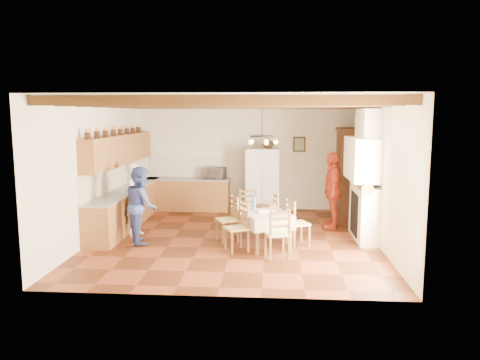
{
  "coord_description": "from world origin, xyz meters",
  "views": [
    {
      "loc": [
        0.82,
        -9.87,
        2.72
      ],
      "look_at": [
        0.1,
        0.3,
        1.25
      ],
      "focal_mm": 35.0,
      "sensor_mm": 36.0,
      "label": 1
    }
  ],
  "objects_px": {
    "dining_table": "(262,213)",
    "chair_left_near": "(236,227)",
    "chair_right_near": "(298,222)",
    "hutch": "(348,174)",
    "chair_left_far": "(227,219)",
    "refrigerator": "(263,181)",
    "person_woman_blue": "(141,205)",
    "microwave": "(215,173)",
    "chair_end_near": "(277,233)",
    "chair_end_far": "(248,210)",
    "person_man": "(135,199)",
    "person_woman_red": "(332,190)",
    "chair_right_far": "(283,215)"
  },
  "relations": [
    {
      "from": "dining_table",
      "to": "person_woman_red",
      "type": "xyz_separation_m",
      "value": [
        1.64,
        1.45,
        0.27
      ]
    },
    {
      "from": "person_man",
      "to": "person_woman_red",
      "type": "height_order",
      "value": "person_woman_red"
    },
    {
      "from": "hutch",
      "to": "chair_right_near",
      "type": "xyz_separation_m",
      "value": [
        -1.4,
        -2.64,
        -0.69
      ]
    },
    {
      "from": "chair_left_far",
      "to": "microwave",
      "type": "height_order",
      "value": "microwave"
    },
    {
      "from": "refrigerator",
      "to": "chair_right_far",
      "type": "bearing_deg",
      "value": -76.58
    },
    {
      "from": "person_woman_blue",
      "to": "microwave",
      "type": "height_order",
      "value": "person_woman_blue"
    },
    {
      "from": "microwave",
      "to": "chair_left_far",
      "type": "bearing_deg",
      "value": -60.4
    },
    {
      "from": "dining_table",
      "to": "chair_right_near",
      "type": "bearing_deg",
      "value": -7.37
    },
    {
      "from": "chair_left_far",
      "to": "person_woman_red",
      "type": "height_order",
      "value": "person_woman_red"
    },
    {
      "from": "refrigerator",
      "to": "chair_left_near",
      "type": "height_order",
      "value": "refrigerator"
    },
    {
      "from": "person_woman_red",
      "to": "chair_right_far",
      "type": "bearing_deg",
      "value": -49.63
    },
    {
      "from": "chair_end_far",
      "to": "person_woman_red",
      "type": "height_order",
      "value": "person_woman_red"
    },
    {
      "from": "refrigerator",
      "to": "person_woman_blue",
      "type": "relative_size",
      "value": 1.1
    },
    {
      "from": "chair_right_far",
      "to": "chair_end_near",
      "type": "relative_size",
      "value": 1.0
    },
    {
      "from": "person_woman_red",
      "to": "refrigerator",
      "type": "bearing_deg",
      "value": -126.4
    },
    {
      "from": "refrigerator",
      "to": "chair_left_near",
      "type": "distance_m",
      "value": 3.59
    },
    {
      "from": "dining_table",
      "to": "microwave",
      "type": "height_order",
      "value": "microwave"
    },
    {
      "from": "chair_end_far",
      "to": "microwave",
      "type": "bearing_deg",
      "value": 109.1
    },
    {
      "from": "refrigerator",
      "to": "dining_table",
      "type": "distance_m",
      "value": 2.95
    },
    {
      "from": "person_man",
      "to": "chair_end_near",
      "type": "bearing_deg",
      "value": -100.58
    },
    {
      "from": "chair_right_near",
      "to": "chair_end_near",
      "type": "xyz_separation_m",
      "value": [
        -0.43,
        -0.86,
        0.0
      ]
    },
    {
      "from": "dining_table",
      "to": "chair_left_near",
      "type": "relative_size",
      "value": 1.91
    },
    {
      "from": "dining_table",
      "to": "chair_right_far",
      "type": "height_order",
      "value": "chair_right_far"
    },
    {
      "from": "hutch",
      "to": "chair_end_near",
      "type": "distance_m",
      "value": 4.02
    },
    {
      "from": "refrigerator",
      "to": "chair_right_far",
      "type": "xyz_separation_m",
      "value": [
        0.51,
        -2.31,
        -0.41
      ]
    },
    {
      "from": "refrigerator",
      "to": "dining_table",
      "type": "relative_size",
      "value": 0.97
    },
    {
      "from": "person_woman_red",
      "to": "chair_right_near",
      "type": "bearing_deg",
      "value": -24.68
    },
    {
      "from": "chair_left_far",
      "to": "chair_right_far",
      "type": "relative_size",
      "value": 1.0
    },
    {
      "from": "chair_end_far",
      "to": "microwave",
      "type": "height_order",
      "value": "microwave"
    },
    {
      "from": "refrigerator",
      "to": "person_man",
      "type": "height_order",
      "value": "refrigerator"
    },
    {
      "from": "dining_table",
      "to": "chair_left_far",
      "type": "distance_m",
      "value": 0.76
    },
    {
      "from": "chair_right_near",
      "to": "dining_table",
      "type": "bearing_deg",
      "value": 58.82
    },
    {
      "from": "chair_right_near",
      "to": "chair_end_near",
      "type": "height_order",
      "value": "same"
    },
    {
      "from": "chair_end_far",
      "to": "dining_table",
      "type": "bearing_deg",
      "value": -78.53
    },
    {
      "from": "chair_left_far",
      "to": "chair_end_far",
      "type": "distance_m",
      "value": 1.0
    },
    {
      "from": "chair_left_near",
      "to": "microwave",
      "type": "bearing_deg",
      "value": 165.81
    },
    {
      "from": "hutch",
      "to": "chair_left_far",
      "type": "bearing_deg",
      "value": -139.56
    },
    {
      "from": "hutch",
      "to": "chair_left_near",
      "type": "relative_size",
      "value": 2.43
    },
    {
      "from": "chair_left_far",
      "to": "chair_right_far",
      "type": "bearing_deg",
      "value": 85.85
    },
    {
      "from": "chair_right_near",
      "to": "chair_left_near",
      "type": "bearing_deg",
      "value": 88.17
    },
    {
      "from": "refrigerator",
      "to": "person_woman_blue",
      "type": "xyz_separation_m",
      "value": [
        -2.48,
        -3.07,
        -0.08
      ]
    },
    {
      "from": "chair_right_far",
      "to": "chair_end_far",
      "type": "xyz_separation_m",
      "value": [
        -0.8,
        0.42,
        0.0
      ]
    },
    {
      "from": "dining_table",
      "to": "chair_left_far",
      "type": "xyz_separation_m",
      "value": [
        -0.73,
        0.13,
        -0.16
      ]
    },
    {
      "from": "person_man",
      "to": "dining_table",
      "type": "bearing_deg",
      "value": -85.31
    },
    {
      "from": "chair_right_near",
      "to": "chair_right_far",
      "type": "bearing_deg",
      "value": -2.46
    },
    {
      "from": "chair_left_near",
      "to": "person_woman_red",
      "type": "distance_m",
      "value": 2.98
    },
    {
      "from": "dining_table",
      "to": "chair_right_near",
      "type": "xyz_separation_m",
      "value": [
        0.75,
        -0.1,
        -0.16
      ]
    },
    {
      "from": "chair_left_near",
      "to": "chair_right_near",
      "type": "relative_size",
      "value": 1.0
    },
    {
      "from": "dining_table",
      "to": "person_woman_blue",
      "type": "relative_size",
      "value": 1.14
    },
    {
      "from": "chair_right_far",
      "to": "microwave",
      "type": "relative_size",
      "value": 1.71
    }
  ]
}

